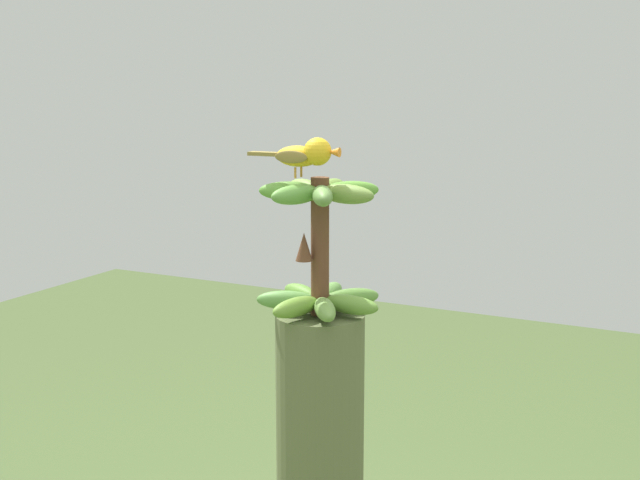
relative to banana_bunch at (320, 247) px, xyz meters
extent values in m
cylinder|color=brown|center=(0.00, 0.00, 0.00)|extent=(0.04, 0.04, 0.30)
ellipsoid|color=olive|center=(-0.07, 0.02, -0.12)|extent=(0.14, 0.08, 0.04)
ellipsoid|color=olive|center=(-0.06, -0.04, -0.12)|extent=(0.13, 0.11, 0.04)
ellipsoid|color=olive|center=(0.00, -0.07, -0.12)|extent=(0.05, 0.13, 0.04)
ellipsoid|color=#5D8F3A|center=(0.05, -0.05, -0.12)|extent=(0.12, 0.12, 0.04)
ellipsoid|color=#609343|center=(0.07, 0.01, -0.12)|extent=(0.14, 0.06, 0.04)
ellipsoid|color=#5B8F33|center=(0.04, 0.06, -0.12)|extent=(0.10, 0.13, 0.04)
ellipsoid|color=#5E9644|center=(-0.03, 0.07, -0.12)|extent=(0.09, 0.14, 0.04)
ellipsoid|color=olive|center=(0.07, 0.01, 0.12)|extent=(0.13, 0.05, 0.04)
ellipsoid|color=olive|center=(0.04, 0.05, 0.12)|extent=(0.11, 0.13, 0.04)
ellipsoid|color=#5E9938|center=(-0.02, 0.06, 0.12)|extent=(0.08, 0.14, 0.04)
ellipsoid|color=#5F9B3F|center=(-0.06, 0.02, 0.12)|extent=(0.14, 0.08, 0.04)
ellipsoid|color=#628D44|center=(-0.06, -0.03, 0.12)|extent=(0.13, 0.10, 0.04)
ellipsoid|color=olive|center=(-0.01, -0.07, 0.12)|extent=(0.06, 0.13, 0.04)
ellipsoid|color=#5C9A33|center=(0.05, -0.05, 0.12)|extent=(0.12, 0.12, 0.04)
cone|color=brown|center=(-0.03, 0.02, 0.00)|extent=(0.04, 0.04, 0.06)
cylinder|color=#C68933|center=(-0.04, 0.04, 0.16)|extent=(0.01, 0.01, 0.02)
cylinder|color=#C68933|center=(-0.01, 0.04, 0.16)|extent=(0.01, 0.01, 0.02)
ellipsoid|color=gold|center=(-0.03, 0.04, 0.19)|extent=(0.05, 0.10, 0.04)
ellipsoid|color=olive|center=(-0.05, 0.04, 0.19)|extent=(0.01, 0.07, 0.03)
ellipsoid|color=olive|center=(0.00, 0.04, 0.19)|extent=(0.01, 0.07, 0.03)
cube|color=olive|center=(-0.03, 0.12, 0.19)|extent=(0.03, 0.07, 0.01)
sphere|color=gold|center=(-0.02, -0.01, 0.20)|extent=(0.06, 0.06, 0.06)
sphere|color=black|center=(0.00, -0.01, 0.21)|extent=(0.01, 0.01, 0.01)
cone|color=orange|center=(-0.02, -0.04, 0.20)|extent=(0.02, 0.03, 0.02)
camera|label=1|loc=(-1.59, -0.81, 0.34)|focal=48.08mm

